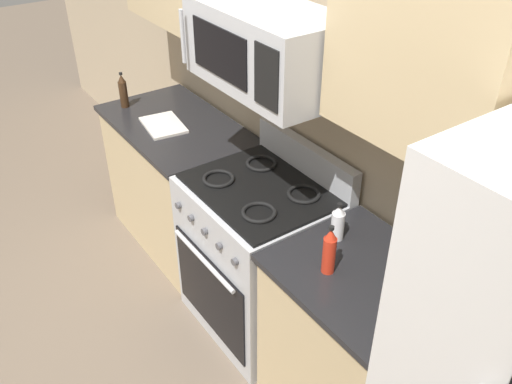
{
  "coord_description": "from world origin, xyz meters",
  "views": [
    {
      "loc": [
        1.89,
        -0.71,
        2.45
      ],
      "look_at": [
        0.15,
        0.51,
        1.03
      ],
      "focal_mm": 38.23,
      "sensor_mm": 36.0,
      "label": 1
    }
  ],
  "objects_px": {
    "utensil_crock": "(433,281)",
    "bottle_hot_sauce": "(329,251)",
    "cutting_board": "(163,125)",
    "bottle_vinegar": "(338,223)",
    "bottle_soy": "(123,91)",
    "range_oven": "(260,255)",
    "microwave": "(267,48)"
  },
  "relations": [
    {
      "from": "utensil_crock",
      "to": "bottle_hot_sauce",
      "type": "xyz_separation_m",
      "value": [
        -0.34,
        -0.24,
        0.03
      ]
    },
    {
      "from": "utensil_crock",
      "to": "bottle_vinegar",
      "type": "relative_size",
      "value": 1.81
    },
    {
      "from": "bottle_vinegar",
      "to": "range_oven",
      "type": "bearing_deg",
      "value": -173.95
    },
    {
      "from": "bottle_soy",
      "to": "microwave",
      "type": "bearing_deg",
      "value": 7.9
    },
    {
      "from": "bottle_hot_sauce",
      "to": "bottle_soy",
      "type": "xyz_separation_m",
      "value": [
        -1.99,
        -0.03,
        0.0
      ]
    },
    {
      "from": "range_oven",
      "to": "cutting_board",
      "type": "relative_size",
      "value": 3.43
    },
    {
      "from": "cutting_board",
      "to": "microwave",
      "type": "bearing_deg",
      "value": 6.66
    },
    {
      "from": "range_oven",
      "to": "utensil_crock",
      "type": "bearing_deg",
      "value": 6.88
    },
    {
      "from": "cutting_board",
      "to": "bottle_vinegar",
      "type": "distance_m",
      "value": 1.45
    },
    {
      "from": "bottle_hot_sauce",
      "to": "cutting_board",
      "type": "bearing_deg",
      "value": 178.43
    },
    {
      "from": "bottle_hot_sauce",
      "to": "bottle_vinegar",
      "type": "xyz_separation_m",
      "value": [
        -0.14,
        0.18,
        -0.02
      ]
    },
    {
      "from": "bottle_vinegar",
      "to": "bottle_soy",
      "type": "distance_m",
      "value": 1.86
    },
    {
      "from": "range_oven",
      "to": "utensil_crock",
      "type": "relative_size",
      "value": 3.19
    },
    {
      "from": "utensil_crock",
      "to": "bottle_soy",
      "type": "bearing_deg",
      "value": -173.22
    },
    {
      "from": "microwave",
      "to": "bottle_soy",
      "type": "height_order",
      "value": "microwave"
    },
    {
      "from": "range_oven",
      "to": "utensil_crock",
      "type": "distance_m",
      "value": 1.13
    },
    {
      "from": "bottle_vinegar",
      "to": "cutting_board",
      "type": "bearing_deg",
      "value": -174.68
    },
    {
      "from": "microwave",
      "to": "utensil_crock",
      "type": "xyz_separation_m",
      "value": [
        1.0,
        0.09,
        -0.67
      ]
    },
    {
      "from": "cutting_board",
      "to": "bottle_vinegar",
      "type": "height_order",
      "value": "bottle_vinegar"
    },
    {
      "from": "range_oven",
      "to": "bottle_soy",
      "type": "relative_size",
      "value": 4.6
    },
    {
      "from": "utensil_crock",
      "to": "bottle_hot_sauce",
      "type": "relative_size",
      "value": 1.47
    },
    {
      "from": "range_oven",
      "to": "cutting_board",
      "type": "height_order",
      "value": "range_oven"
    },
    {
      "from": "range_oven",
      "to": "bottle_hot_sauce",
      "type": "relative_size",
      "value": 4.7
    },
    {
      "from": "bottle_vinegar",
      "to": "bottle_soy",
      "type": "relative_size",
      "value": 0.8
    },
    {
      "from": "bottle_soy",
      "to": "range_oven",
      "type": "bearing_deg",
      "value": 6.7
    },
    {
      "from": "microwave",
      "to": "range_oven",
      "type": "bearing_deg",
      "value": -89.98
    },
    {
      "from": "cutting_board",
      "to": "bottle_soy",
      "type": "distance_m",
      "value": 0.42
    },
    {
      "from": "bottle_hot_sauce",
      "to": "utensil_crock",
      "type": "bearing_deg",
      "value": 35.84
    },
    {
      "from": "bottle_vinegar",
      "to": "bottle_soy",
      "type": "xyz_separation_m",
      "value": [
        -1.85,
        -0.21,
        0.02
      ]
    },
    {
      "from": "utensil_crock",
      "to": "cutting_board",
      "type": "relative_size",
      "value": 1.08
    },
    {
      "from": "utensil_crock",
      "to": "bottle_hot_sauce",
      "type": "distance_m",
      "value": 0.42
    },
    {
      "from": "cutting_board",
      "to": "bottle_hot_sauce",
      "type": "distance_m",
      "value": 1.59
    }
  ]
}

